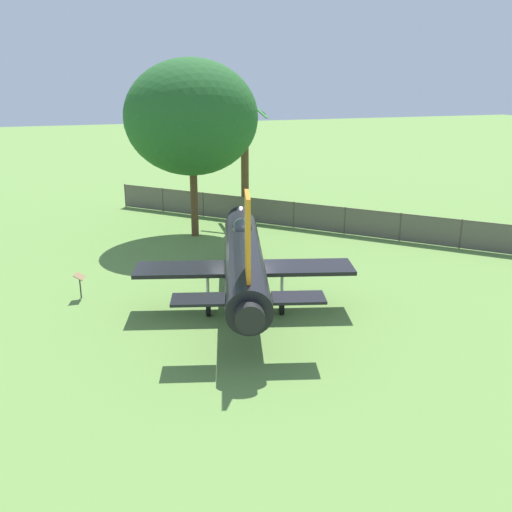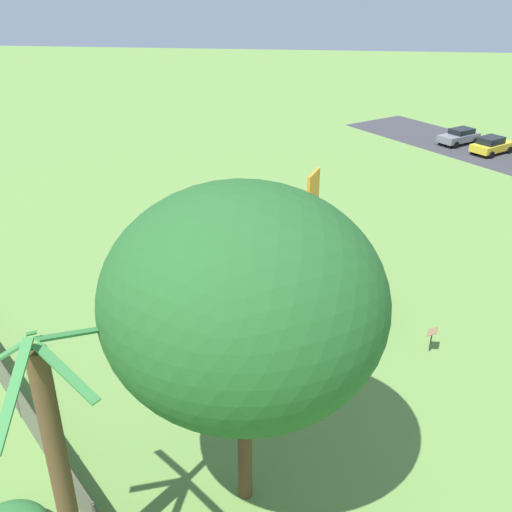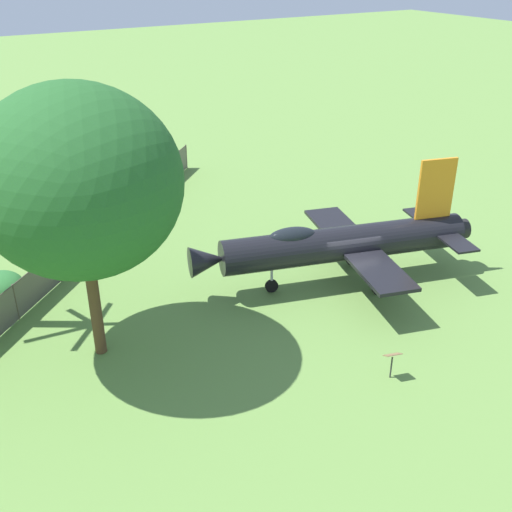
{
  "view_description": "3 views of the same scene",
  "coord_description": "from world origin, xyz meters",
  "px_view_note": "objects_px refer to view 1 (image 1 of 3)",
  "views": [
    {
      "loc": [
        -21.86,
        6.74,
        9.37
      ],
      "look_at": [
        0.87,
        -0.82,
        1.82
      ],
      "focal_mm": 40.22,
      "sensor_mm": 36.0,
      "label": 1
    },
    {
      "loc": [
        24.88,
        1.39,
        15.19
      ],
      "look_at": [
        -0.66,
        -1.45,
        2.46
      ],
      "focal_mm": 41.11,
      "sensor_mm": 36.0,
      "label": 2
    },
    {
      "loc": [
        16.49,
        19.61,
        14.23
      ],
      "look_at": [
        4.62,
        -0.18,
        2.5
      ],
      "focal_mm": 42.99,
      "sensor_mm": 36.0,
      "label": 3
    }
  ],
  "objects_px": {
    "shrub_near_fence": "(280,211)",
    "info_plaque": "(80,280)",
    "shade_tree": "(191,118)",
    "palm_tree": "(245,160)",
    "display_jet": "(244,256)"
  },
  "relations": [
    {
      "from": "display_jet",
      "to": "info_plaque",
      "type": "relative_size",
      "value": 11.64
    },
    {
      "from": "shrub_near_fence",
      "to": "shade_tree",
      "type": "bearing_deg",
      "value": 111.58
    },
    {
      "from": "palm_tree",
      "to": "info_plaque",
      "type": "height_order",
      "value": "palm_tree"
    },
    {
      "from": "shrub_near_fence",
      "to": "palm_tree",
      "type": "bearing_deg",
      "value": 74.25
    },
    {
      "from": "shrub_near_fence",
      "to": "info_plaque",
      "type": "relative_size",
      "value": 2.02
    },
    {
      "from": "display_jet",
      "to": "info_plaque",
      "type": "xyz_separation_m",
      "value": [
        2.59,
        6.72,
        -1.21
      ]
    },
    {
      "from": "shrub_near_fence",
      "to": "info_plaque",
      "type": "bearing_deg",
      "value": 129.47
    },
    {
      "from": "shade_tree",
      "to": "info_plaque",
      "type": "bearing_deg",
      "value": 140.65
    },
    {
      "from": "display_jet",
      "to": "shrub_near_fence",
      "type": "distance_m",
      "value": 15.49
    },
    {
      "from": "palm_tree",
      "to": "info_plaque",
      "type": "xyz_separation_m",
      "value": [
        -11.86,
        11.29,
        -3.18
      ]
    },
    {
      "from": "info_plaque",
      "to": "shrub_near_fence",
      "type": "bearing_deg",
      "value": -50.53
    },
    {
      "from": "palm_tree",
      "to": "info_plaque",
      "type": "bearing_deg",
      "value": 136.42
    },
    {
      "from": "shade_tree",
      "to": "info_plaque",
      "type": "height_order",
      "value": "shade_tree"
    },
    {
      "from": "shade_tree",
      "to": "shrub_near_fence",
      "type": "distance_m",
      "value": 9.61
    },
    {
      "from": "info_plaque",
      "to": "shade_tree",
      "type": "bearing_deg",
      "value": -39.35
    }
  ]
}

